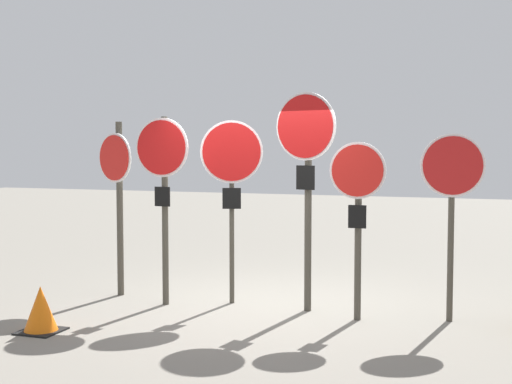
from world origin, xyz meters
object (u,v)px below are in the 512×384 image
object	(u,v)px
stop_sign_5	(452,187)
traffic_cone_0	(41,309)
stop_sign_2	(232,169)
stop_sign_0	(117,183)
stop_sign_1	(163,173)
stop_sign_3	(306,160)
stop_sign_4	(358,197)

from	to	relation	value
stop_sign_5	traffic_cone_0	distance (m)	4.88
stop_sign_2	traffic_cone_0	xyz separation A→B (m)	(-1.50, -2.02, -1.52)
stop_sign_0	stop_sign_1	world-z (taller)	stop_sign_1
stop_sign_1	stop_sign_3	xyz separation A→B (m)	(1.83, 0.27, 0.18)
stop_sign_1	traffic_cone_0	world-z (taller)	stop_sign_1
stop_sign_1	stop_sign_4	distance (m)	2.54
traffic_cone_0	stop_sign_1	bearing A→B (deg)	67.27
traffic_cone_0	stop_sign_5	bearing A→B (deg)	24.70
stop_sign_1	stop_sign_4	bearing A→B (deg)	3.82
stop_sign_2	stop_sign_5	world-z (taller)	stop_sign_2
stop_sign_0	stop_sign_5	distance (m)	4.44
stop_sign_3	stop_sign_0	bearing A→B (deg)	-166.35
stop_sign_2	stop_sign_4	size ratio (longest dim) A/B	1.13
stop_sign_0	stop_sign_5	xyz separation A→B (m)	(4.44, -0.02, 0.03)
stop_sign_3	stop_sign_4	xyz separation A→B (m)	(0.69, -0.25, -0.43)
stop_sign_2	stop_sign_5	size ratio (longest dim) A/B	1.08
stop_sign_4	stop_sign_5	xyz separation A→B (m)	(1.05, 0.29, 0.13)
stop_sign_5	stop_sign_4	bearing A→B (deg)	-173.60
stop_sign_5	traffic_cone_0	world-z (taller)	stop_sign_5
stop_sign_1	traffic_cone_0	size ratio (longest dim) A/B	4.73
stop_sign_4	traffic_cone_0	world-z (taller)	stop_sign_4
stop_sign_1	stop_sign_5	world-z (taller)	stop_sign_1
stop_sign_4	stop_sign_5	size ratio (longest dim) A/B	0.96
stop_sign_3	stop_sign_4	world-z (taller)	stop_sign_3
stop_sign_0	stop_sign_2	world-z (taller)	stop_sign_2
stop_sign_0	stop_sign_5	size ratio (longest dim) A/B	1.08
stop_sign_4	stop_sign_5	world-z (taller)	stop_sign_5
stop_sign_2	stop_sign_0	bearing A→B (deg)	160.68
stop_sign_0	stop_sign_2	xyz separation A→B (m)	(1.67, 0.04, 0.21)
stop_sign_2	stop_sign_3	bearing A→B (deg)	-25.90
stop_sign_5	stop_sign_1	bearing A→B (deg)	175.75
stop_sign_3	stop_sign_1	bearing A→B (deg)	-156.68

